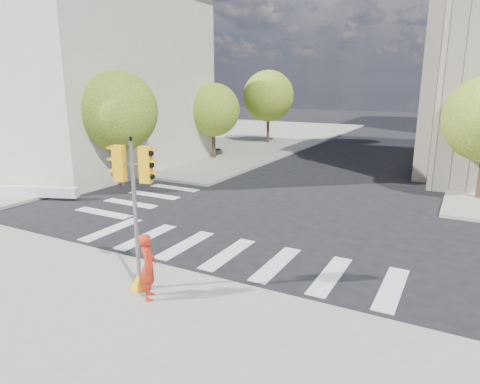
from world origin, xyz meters
name	(u,v)px	position (x,y,z in m)	size (l,w,h in m)	color
ground	(256,237)	(0.00, 0.00, 0.00)	(160.00, 160.00, 0.00)	black
sidewalk_far_left	(198,135)	(-20.00, 26.00, 0.07)	(28.00, 40.00, 0.15)	gray
classical_building	(57,73)	(-20.00, 8.00, 6.44)	(19.00, 15.00, 12.70)	beige
tree_lw_near	(118,111)	(-10.50, 4.00, 4.20)	(4.40, 4.40, 6.41)	#382616
tree_lw_mid	(213,110)	(-10.50, 14.00, 3.76)	(4.00, 4.00, 5.77)	#382616
tree_lw_far	(268,96)	(-10.50, 24.00, 4.54)	(4.80, 4.80, 6.95)	#382616
traffic_signal	(136,228)	(-0.87, -5.62, 1.93)	(1.08, 0.56, 4.24)	#FFAE0D
photographer	(148,267)	(-0.28, -5.90, 1.05)	(0.66, 0.43, 1.80)	red
planter_wall	(22,191)	(-13.00, -0.60, 0.40)	(6.00, 0.40, 0.50)	silver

